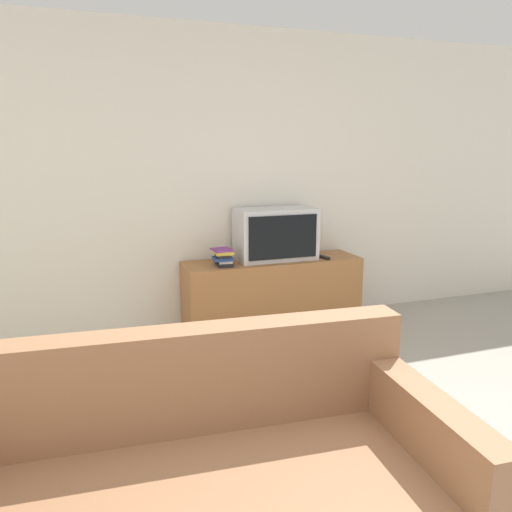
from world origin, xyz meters
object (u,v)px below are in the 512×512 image
Objects in this scene: book_stack at (223,257)px; remote_on_stand at (323,257)px; tv_stand at (273,294)px; television at (275,234)px; couch at (181,512)px.

book_stack reaches higher than remote_on_stand.
television is at bearing 42.76° from tv_stand.
couch is 2.52m from book_stack.
remote_on_stand is (0.41, -0.12, -0.21)m from television.
couch is at bearing -109.41° from book_stack.
tv_stand is 0.54m from television.
couch is (-1.33, -2.43, -0.57)m from television.
couch reaches higher than tv_stand.
couch is (-1.29, -2.40, -0.03)m from tv_stand.
television is (0.04, 0.03, 0.54)m from tv_stand.
tv_stand is 7.25× the size of book_stack.
book_stack is 1.33× the size of remote_on_stand.
tv_stand is 2.27× the size of television.
book_stack is (0.83, 2.34, 0.41)m from couch.
book_stack is at bearing 177.62° from remote_on_stand.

